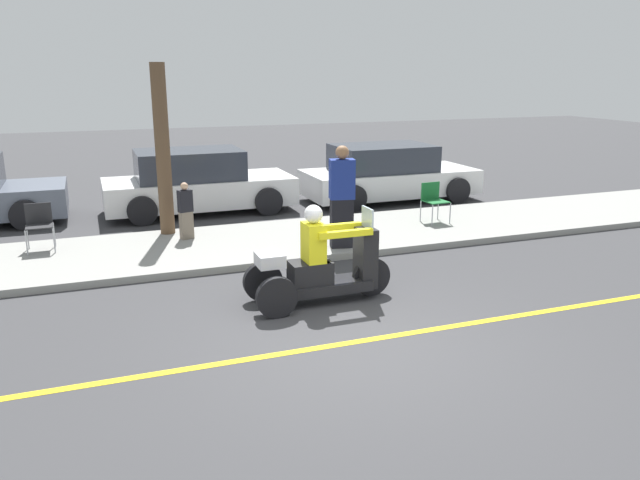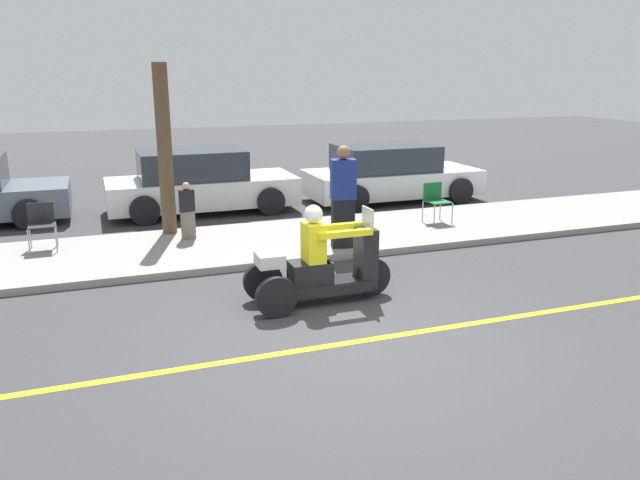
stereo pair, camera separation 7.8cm
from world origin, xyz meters
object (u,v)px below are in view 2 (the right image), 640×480
(folding_chair_curbside, at_px, (435,198))
(parked_car_lot_center, at_px, (199,183))
(spectator_near_curb, at_px, (343,199))
(tree_trunk, at_px, (165,150))
(motorcycle_trike, at_px, (321,268))
(parked_car_lot_right, at_px, (390,174))
(spectator_end_of_line, at_px, (187,212))
(folding_chair_set_back, at_px, (41,221))

(folding_chair_curbside, height_order, parked_car_lot_center, parked_car_lot_center)
(spectator_near_curb, xyz_separation_m, folding_chair_curbside, (2.54, 1.13, -0.38))
(spectator_near_curb, bearing_deg, folding_chair_curbside, 23.97)
(tree_trunk, bearing_deg, spectator_near_curb, -36.79)
(motorcycle_trike, height_order, parked_car_lot_right, motorcycle_trike)
(folding_chair_curbside, xyz_separation_m, parked_car_lot_right, (0.35, 2.86, 0.05))
(spectator_end_of_line, distance_m, folding_chair_set_back, 2.55)
(motorcycle_trike, bearing_deg, tree_trunk, 110.51)
(spectator_end_of_line, height_order, folding_chair_curbside, spectator_end_of_line)
(folding_chair_curbside, bearing_deg, folding_chair_set_back, 175.60)
(motorcycle_trike, relative_size, spectator_end_of_line, 1.97)
(folding_chair_set_back, height_order, parked_car_lot_center, parked_car_lot_center)
(spectator_near_curb, height_order, parked_car_lot_right, spectator_near_curb)
(motorcycle_trike, xyz_separation_m, folding_chair_curbside, (3.76, 3.31, 0.11))
(spectator_end_of_line, relative_size, parked_car_lot_center, 0.25)
(folding_chair_set_back, xyz_separation_m, parked_car_lot_center, (3.22, 2.59, 0.06))
(folding_chair_set_back, xyz_separation_m, parked_car_lot_right, (7.98, 2.28, 0.05))
(spectator_end_of_line, height_order, parked_car_lot_center, parked_car_lot_center)
(spectator_end_of_line, xyz_separation_m, spectator_near_curb, (2.54, -1.54, 0.36))
(spectator_end_of_line, height_order, tree_trunk, tree_trunk)
(spectator_end_of_line, xyz_separation_m, parked_car_lot_right, (5.43, 2.45, 0.03))
(parked_car_lot_right, distance_m, tree_trunk, 6.11)
(spectator_near_curb, bearing_deg, tree_trunk, 143.21)
(folding_chair_set_back, bearing_deg, parked_car_lot_center, 38.82)
(parked_car_lot_right, bearing_deg, tree_trunk, -161.74)
(spectator_end_of_line, relative_size, folding_chair_curbside, 1.32)
(spectator_end_of_line, height_order, spectator_near_curb, spectator_near_curb)
(motorcycle_trike, distance_m, tree_trunk, 4.74)
(parked_car_lot_right, bearing_deg, folding_chair_curbside, -97.00)
(spectator_end_of_line, distance_m, parked_car_lot_right, 5.96)
(motorcycle_trike, xyz_separation_m, spectator_end_of_line, (-1.32, 3.72, 0.13))
(spectator_end_of_line, relative_size, tree_trunk, 0.33)
(parked_car_lot_right, bearing_deg, spectator_end_of_line, -155.70)
(folding_chair_set_back, relative_size, parked_car_lot_right, 0.19)
(motorcycle_trike, xyz_separation_m, parked_car_lot_center, (-0.64, 6.48, 0.18))
(folding_chair_curbside, bearing_deg, spectator_near_curb, -156.03)
(parked_car_lot_right, relative_size, parked_car_lot_center, 1.01)
(parked_car_lot_right, distance_m, parked_car_lot_center, 4.77)
(folding_chair_curbside, height_order, tree_trunk, tree_trunk)
(folding_chair_set_back, height_order, parked_car_lot_right, parked_car_lot_right)
(spectator_near_curb, relative_size, tree_trunk, 0.57)
(motorcycle_trike, distance_m, folding_chair_curbside, 5.01)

